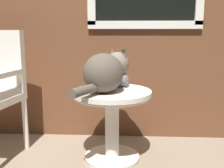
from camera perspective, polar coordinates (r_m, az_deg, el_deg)
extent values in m
cube|color=silver|center=(2.49, 6.86, 12.23)|extent=(1.01, 0.03, 0.07)
cylinder|color=silver|center=(2.24, 0.00, -15.06)|extent=(0.43, 0.43, 0.03)
cylinder|color=silver|center=(2.14, 0.00, -8.75)|extent=(0.11, 0.11, 0.49)
cylinder|color=silver|center=(2.06, 0.00, -1.84)|extent=(0.60, 0.60, 0.03)
torus|color=silver|center=(2.07, 0.00, -2.58)|extent=(0.58, 0.58, 0.02)
cylinder|color=silver|center=(2.46, -17.73, -7.96)|extent=(0.04, 0.04, 0.44)
cube|color=silver|center=(2.17, -21.54, 1.85)|extent=(0.13, 0.46, 0.04)
ellipsoid|color=brown|center=(1.96, -1.86, 2.29)|extent=(0.40, 0.41, 0.29)
sphere|color=#76695D|center=(2.13, 1.18, 4.34)|extent=(0.18, 0.18, 0.18)
cone|color=brown|center=(2.10, 2.36, 6.45)|extent=(0.06, 0.06, 0.06)
cone|color=brown|center=(2.15, 0.04, 6.57)|extent=(0.06, 0.06, 0.06)
cylinder|color=brown|center=(1.81, -5.61, -1.29)|extent=(0.19, 0.27, 0.06)
cylinder|color=slate|center=(2.16, 2.01, -0.62)|extent=(0.07, 0.07, 0.01)
ellipsoid|color=slate|center=(2.15, 2.02, 1.04)|extent=(0.12, 0.12, 0.12)
cylinder|color=slate|center=(2.14, 2.04, 2.98)|extent=(0.06, 0.06, 0.06)
torus|color=slate|center=(2.13, 2.04, 3.78)|extent=(0.08, 0.08, 0.01)
cylinder|color=#2D662D|center=(2.12, 2.29, 5.43)|extent=(0.02, 0.03, 0.13)
cone|color=#2D662D|center=(2.10, 2.54, 7.11)|extent=(0.04, 0.04, 0.02)
cylinder|color=#2D662D|center=(2.11, 2.27, 5.37)|extent=(0.02, 0.04, 0.12)
cone|color=#2D662D|center=(2.09, 2.49, 6.99)|extent=(0.04, 0.04, 0.02)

